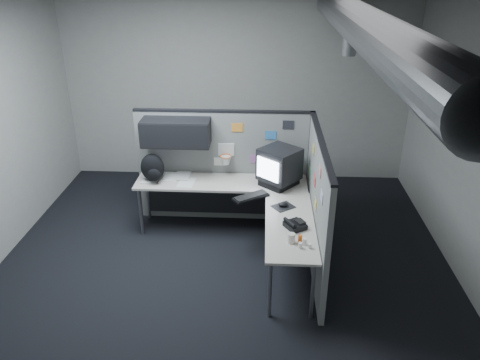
# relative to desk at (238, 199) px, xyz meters

# --- Properties ---
(room) EXTENTS (5.62, 5.62, 3.22)m
(room) POSITION_rel_desk_xyz_m (0.41, -0.70, 1.48)
(room) COLOR black
(room) RESTS_ON ground
(partition_back) EXTENTS (2.44, 0.42, 1.63)m
(partition_back) POSITION_rel_desk_xyz_m (-0.40, 0.53, 0.38)
(partition_back) COLOR slate
(partition_back) RESTS_ON ground
(partition_right) EXTENTS (0.07, 2.23, 1.63)m
(partition_right) POSITION_rel_desk_xyz_m (0.95, -0.49, 0.21)
(partition_right) COLOR slate
(partition_right) RESTS_ON ground
(desk) EXTENTS (2.31, 2.11, 0.73)m
(desk) POSITION_rel_desk_xyz_m (0.00, 0.00, 0.00)
(desk) COLOR #BAB3A8
(desk) RESTS_ON ground
(monitor) EXTENTS (0.63, 0.63, 0.51)m
(monitor) POSITION_rel_desk_xyz_m (0.52, 0.23, 0.38)
(monitor) COLOR black
(monitor) RESTS_ON desk
(keyboard) EXTENTS (0.47, 0.40, 0.04)m
(keyboard) POSITION_rel_desk_xyz_m (0.17, -0.18, 0.14)
(keyboard) COLOR black
(keyboard) RESTS_ON desk
(mouse) EXTENTS (0.32, 0.31, 0.05)m
(mouse) POSITION_rel_desk_xyz_m (0.57, -0.39, 0.14)
(mouse) COLOR black
(mouse) RESTS_ON desk
(phone) EXTENTS (0.28, 0.29, 0.10)m
(phone) POSITION_rel_desk_xyz_m (0.68, -0.86, 0.15)
(phone) COLOR black
(phone) RESTS_ON desk
(bottles) EXTENTS (0.15, 0.16, 0.09)m
(bottles) POSITION_rel_desk_xyz_m (0.75, -1.21, 0.15)
(bottles) COLOR silver
(bottles) RESTS_ON desk
(cup) EXTENTS (0.09, 0.09, 0.11)m
(cup) POSITION_rel_desk_xyz_m (0.63, -1.17, 0.17)
(cup) COLOR beige
(cup) RESTS_ON desk
(papers) EXTENTS (0.72, 0.52, 0.01)m
(papers) POSITION_rel_desk_xyz_m (-0.92, 0.33, 0.12)
(papers) COLOR white
(papers) RESTS_ON desk
(backpack) EXTENTS (0.32, 0.29, 0.39)m
(backpack) POSITION_rel_desk_xyz_m (-1.16, 0.25, 0.31)
(backpack) COLOR black
(backpack) RESTS_ON desk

